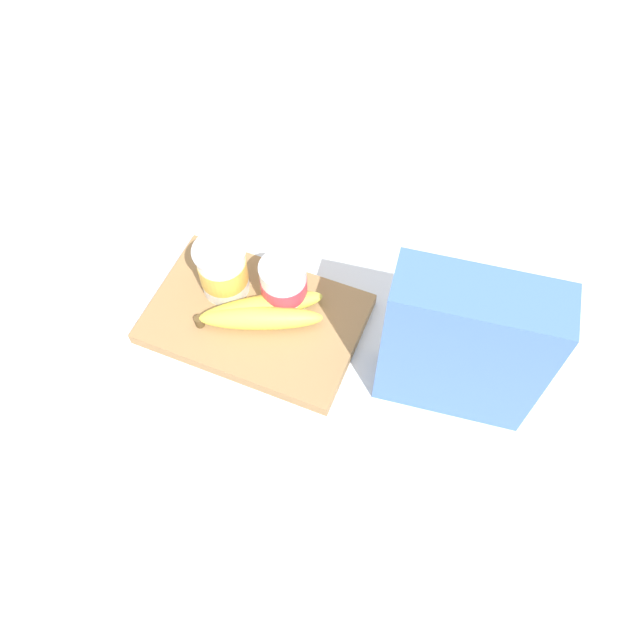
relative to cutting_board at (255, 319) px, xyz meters
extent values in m
plane|color=white|center=(0.00, 0.00, -0.01)|extent=(2.40, 2.40, 0.00)
cube|color=#A37A4C|center=(0.00, 0.00, 0.00)|extent=(0.32, 0.21, 0.02)
cube|color=#4770B7|center=(0.30, 0.00, 0.11)|extent=(0.21, 0.10, 0.25)
cylinder|color=white|center=(-0.06, 0.03, 0.06)|extent=(0.07, 0.07, 0.09)
cylinder|color=gold|center=(-0.06, 0.03, 0.06)|extent=(0.07, 0.07, 0.04)
cylinder|color=silver|center=(-0.06, 0.03, 0.10)|extent=(0.08, 0.08, 0.00)
cylinder|color=white|center=(0.03, 0.04, 0.05)|extent=(0.07, 0.07, 0.08)
cylinder|color=#DB384C|center=(0.03, 0.04, 0.05)|extent=(0.07, 0.07, 0.03)
cylinder|color=silver|center=(0.03, 0.04, 0.09)|extent=(0.07, 0.07, 0.00)
ellipsoid|color=#D8CD48|center=(0.02, -0.01, 0.03)|extent=(0.18, 0.10, 0.03)
ellipsoid|color=#D8CD48|center=(0.01, 0.01, 0.03)|extent=(0.18, 0.14, 0.03)
cylinder|color=brown|center=(-0.07, -0.05, 0.02)|extent=(0.01, 0.01, 0.02)
camera|label=1|loc=(0.28, -0.43, 0.81)|focal=35.14mm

